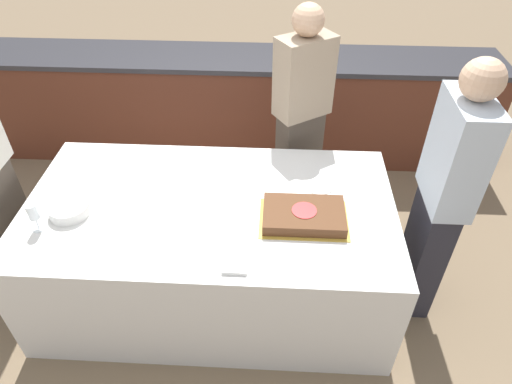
% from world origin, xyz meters
% --- Properties ---
extents(ground_plane, '(14.00, 14.00, 0.00)m').
position_xyz_m(ground_plane, '(0.00, 0.00, 0.00)').
color(ground_plane, '#7A664C').
extents(back_counter, '(4.40, 0.58, 0.92)m').
position_xyz_m(back_counter, '(0.00, 1.65, 0.46)').
color(back_counter, '#5B2D1E').
rests_on(back_counter, ground_plane).
extents(dining_table, '(2.11, 1.15, 0.75)m').
position_xyz_m(dining_table, '(0.00, 0.00, 0.37)').
color(dining_table, white).
rests_on(dining_table, ground_plane).
extents(cake, '(0.48, 0.32, 0.07)m').
position_xyz_m(cake, '(0.53, -0.10, 0.78)').
color(cake, gold).
rests_on(cake, dining_table).
extents(plate_stack, '(0.22, 0.22, 0.06)m').
position_xyz_m(plate_stack, '(-0.76, -0.12, 0.78)').
color(plate_stack, white).
rests_on(plate_stack, dining_table).
extents(wine_glass, '(0.07, 0.07, 0.17)m').
position_xyz_m(wine_glass, '(-0.88, -0.25, 0.86)').
color(wine_glass, white).
rests_on(wine_glass, dining_table).
extents(side_plate_near_cake, '(0.19, 0.19, 0.00)m').
position_xyz_m(side_plate_near_cake, '(0.63, 0.21, 0.75)').
color(side_plate_near_cake, white).
rests_on(side_plate_near_cake, dining_table).
extents(utensil_pile, '(0.12, 0.11, 0.02)m').
position_xyz_m(utensil_pile, '(0.19, -0.46, 0.76)').
color(utensil_pile, white).
rests_on(utensil_pile, dining_table).
extents(person_cutting_cake, '(0.41, 0.36, 1.62)m').
position_xyz_m(person_cutting_cake, '(0.53, 0.79, 0.84)').
color(person_cutting_cake, '#4C4238').
rests_on(person_cutting_cake, ground_plane).
extents(person_seated_right, '(0.20, 0.40, 1.65)m').
position_xyz_m(person_seated_right, '(1.27, 0.00, 0.85)').
color(person_seated_right, '#282833').
rests_on(person_seated_right, ground_plane).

